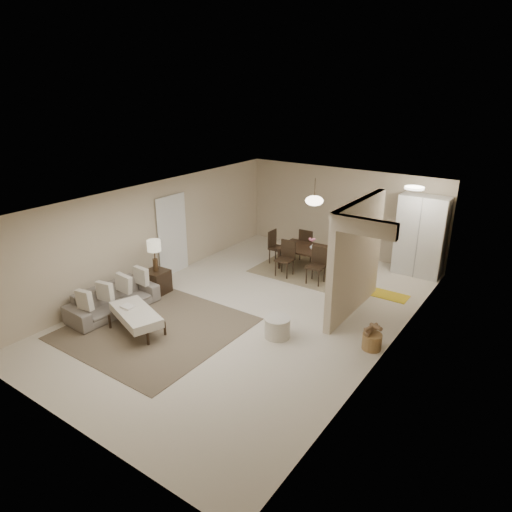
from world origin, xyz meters
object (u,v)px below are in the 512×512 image
Objects in this scene: pantry_cabinet at (421,236)px; wicker_basket at (372,341)px; ottoman_bench at (136,315)px; round_pouf at (277,327)px; dining_table at (312,260)px; sofa at (113,300)px; side_table at (157,282)px.

pantry_cabinet reaches higher than wicker_basket.
round_pouf is (2.41, 1.46, -0.18)m from ottoman_bench.
dining_table reaches higher than round_pouf.
dining_table reaches higher than wicker_basket.
sofa is at bearing -161.62° from round_pouf.
pantry_cabinet is 6.73m from side_table.
pantry_cabinet is 1.05× the size of sofa.
dining_table reaches higher than ottoman_bench.
wicker_basket is at bearing 46.58° from ottoman_bench.
round_pouf is at bearing -105.24° from pantry_cabinet.
round_pouf is (3.45, -0.08, -0.08)m from side_table.
pantry_cabinet is at bearing 95.51° from wicker_basket.
ottoman_bench is at bearing -56.26° from side_table.
side_table is 0.32× the size of dining_table.
sofa is at bearing -120.41° from dining_table.
wicker_basket is at bearing 20.50° from round_pouf.
round_pouf is at bearing -74.97° from dining_table.
wicker_basket is 3.93m from dining_table.
side_table is 5.18m from wicker_basket.
pantry_cabinet is 5.03m from round_pouf.
sofa is 3.81× the size of round_pouf.
ottoman_bench is at bearing -107.86° from dining_table.
ottoman_bench is at bearing -152.99° from wicker_basket.
pantry_cabinet is at bearing 44.71° from side_table.
pantry_cabinet is at bearing 27.66° from dining_table.
side_table reaches higher than wicker_basket.
sofa is (-4.80, -5.95, -0.76)m from pantry_cabinet.
side_table reaches higher than ottoman_bench.
sofa is 5.48× the size of wicker_basket.
side_table is 1.55× the size of wicker_basket.
side_table reaches higher than round_pouf.
side_table is at bearing 143.32° from ottoman_bench.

